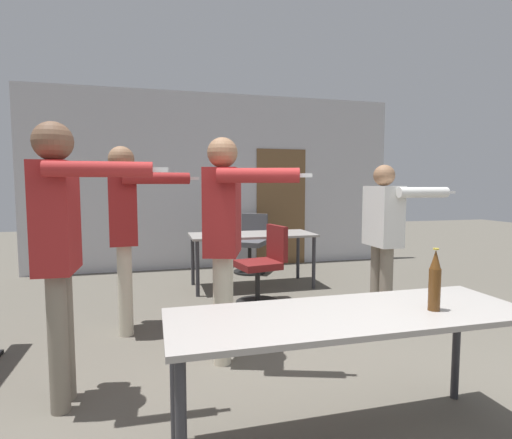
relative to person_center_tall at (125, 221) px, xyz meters
name	(u,v)px	position (x,y,z in m)	size (l,w,h in m)	color
back_wall	(221,182)	(1.41, 2.86, 0.39)	(6.28, 0.12, 2.96)	#BCBCC1
conference_table_near	(351,326)	(1.27, -2.09, -0.41)	(1.95, 0.64, 0.75)	gray
conference_table_far	(252,239)	(1.59, 1.36, -0.41)	(1.71, 0.73, 0.75)	gray
person_center_tall	(125,221)	(0.00, 0.00, 0.00)	(0.84, 0.65, 1.78)	beige
person_left_plaid	(225,227)	(0.82, -0.84, 0.00)	(0.76, 0.82, 1.79)	beige
person_near_casual	(384,228)	(2.59, -0.31, -0.10)	(0.75, 0.64, 1.63)	slate
person_far_watching	(59,234)	(-0.31, -1.26, 0.04)	(0.80, 0.58, 1.81)	slate
office_chair_mid_tucked	(263,267)	(1.53, 0.58, -0.64)	(0.60, 0.54, 0.93)	black
office_chair_far_right	(251,245)	(1.81, 2.30, -0.64)	(0.66, 0.68, 0.94)	black
beer_bottle	(435,281)	(1.72, -2.17, -0.17)	(0.06, 0.06, 0.34)	#563314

